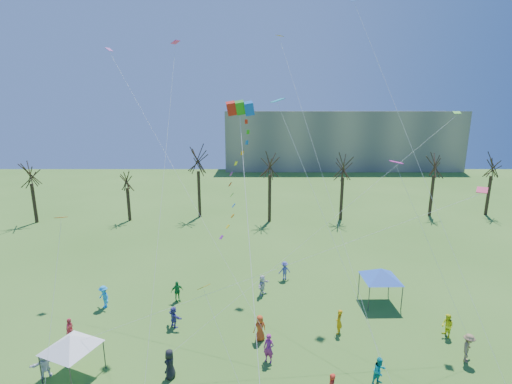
{
  "coord_description": "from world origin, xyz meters",
  "views": [
    {
      "loc": [
        -0.35,
        -13.31,
        15.2
      ],
      "look_at": [
        -0.36,
        5.0,
        11.0
      ],
      "focal_mm": 25.0,
      "sensor_mm": 36.0,
      "label": 1
    }
  ],
  "objects_px": {
    "canopy_tent_white": "(71,342)",
    "canopy_tent_blue": "(381,274)",
    "distant_building": "(340,140)",
    "big_box_kite": "(240,182)"
  },
  "relations": [
    {
      "from": "canopy_tent_white",
      "to": "canopy_tent_blue",
      "type": "relative_size",
      "value": 0.85
    },
    {
      "from": "canopy_tent_white",
      "to": "canopy_tent_blue",
      "type": "bearing_deg",
      "value": 21.86
    },
    {
      "from": "distant_building",
      "to": "big_box_kite",
      "type": "bearing_deg",
      "value": -107.46
    },
    {
      "from": "distant_building",
      "to": "canopy_tent_blue",
      "type": "xyz_separation_m",
      "value": [
        -12.4,
        -69.13,
        -5.0
      ]
    },
    {
      "from": "big_box_kite",
      "to": "canopy_tent_white",
      "type": "xyz_separation_m",
      "value": [
        -9.62,
        -3.16,
        -8.68
      ]
    },
    {
      "from": "canopy_tent_white",
      "to": "distant_building",
      "type": "bearing_deg",
      "value": 66.92
    },
    {
      "from": "big_box_kite",
      "to": "canopy_tent_blue",
      "type": "relative_size",
      "value": 4.48
    },
    {
      "from": "canopy_tent_white",
      "to": "canopy_tent_blue",
      "type": "height_order",
      "value": "canopy_tent_blue"
    },
    {
      "from": "distant_building",
      "to": "canopy_tent_white",
      "type": "relative_size",
      "value": 17.95
    },
    {
      "from": "distant_building",
      "to": "canopy_tent_blue",
      "type": "bearing_deg",
      "value": -100.17
    }
  ]
}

